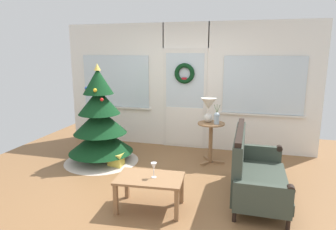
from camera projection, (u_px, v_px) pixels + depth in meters
The scene contains 10 objects.
ground_plane at pixel (155, 188), 4.39m from camera, with size 6.76×6.76×0.00m, color brown.
back_wall_with_door at pixel (185, 86), 6.09m from camera, with size 5.20×0.19×2.55m.
christmas_tree at pixel (100, 127), 5.35m from camera, with size 1.35×1.35×1.78m.
settee_sofa at pixel (252, 171), 4.08m from camera, with size 0.73×1.55×0.96m.
side_table at pixel (211, 135), 5.31m from camera, with size 0.50×0.48×0.74m.
table_lamp at pixel (209, 107), 5.26m from camera, with size 0.28×0.28×0.44m.
flower_vase at pixel (217, 118), 5.16m from camera, with size 0.11×0.10×0.35m.
coffee_table at pixel (150, 182), 3.77m from camera, with size 0.88×0.59×0.43m.
wine_glass at pixel (154, 167), 3.72m from camera, with size 0.08×0.08×0.20m.
gift_box at pixel (116, 160), 5.19m from camera, with size 0.24×0.22×0.24m, color #D8C64C.
Camera 1 is at (1.25, -3.87, 1.99)m, focal length 31.74 mm.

